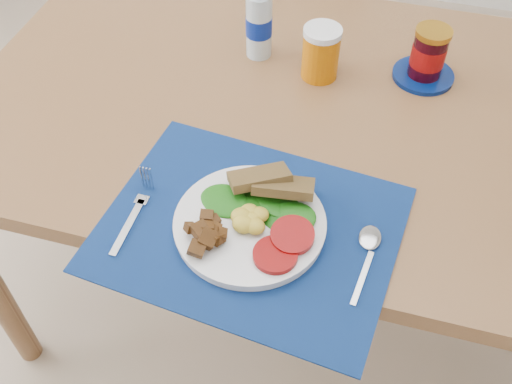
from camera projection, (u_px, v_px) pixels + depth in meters
The scene contains 10 objects.
ground at pixel (266, 348), 1.71m from camera, with size 4.00×4.00×0.00m, color tan.
table at pixel (293, 130), 1.33m from camera, with size 1.40×0.90×0.75m.
chair_far at pixel (315, 3), 1.88m from camera, with size 0.49×0.48×1.09m.
placemat at pixel (250, 228), 1.04m from camera, with size 0.50×0.39×0.00m, color black.
breakfast_plate at pixel (246, 222), 1.03m from camera, with size 0.26×0.26×0.06m.
fork at pixel (137, 210), 1.07m from camera, with size 0.02×0.18×0.00m.
spoon at pixel (367, 251), 1.01m from camera, with size 0.04×0.17×0.00m.
water_bottle at pixel (259, 20), 1.32m from camera, with size 0.06×0.06×0.20m.
juice_glass at pixel (321, 54), 1.29m from camera, with size 0.08×0.08×0.11m, color #B55D04.
jam_on_saucer at pixel (428, 57), 1.28m from camera, with size 0.13×0.13×0.12m.
Camera 1 is at (0.18, -0.77, 1.58)m, focal length 42.00 mm.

